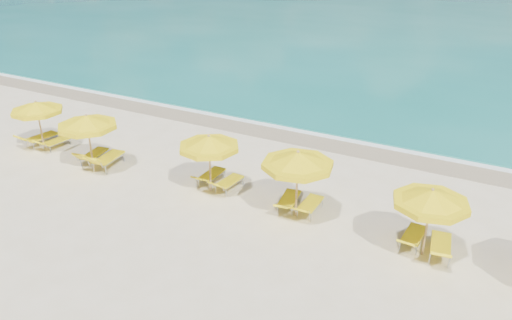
% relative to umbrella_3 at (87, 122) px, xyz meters
% --- Properties ---
extents(ground_plane, '(120.00, 120.00, 0.00)m').
position_rel_umbrella_3_xyz_m(ground_plane, '(6.78, 0.22, -2.07)').
color(ground_plane, beige).
extents(ocean, '(120.00, 80.00, 0.30)m').
position_rel_umbrella_3_xyz_m(ocean, '(6.78, 48.22, -2.07)').
color(ocean, '#136E64').
rests_on(ocean, ground).
extents(wet_sand_band, '(120.00, 2.60, 0.01)m').
position_rel_umbrella_3_xyz_m(wet_sand_band, '(6.78, 7.62, -2.07)').
color(wet_sand_band, tan).
rests_on(wet_sand_band, ground).
extents(foam_line, '(120.00, 1.20, 0.03)m').
position_rel_umbrella_3_xyz_m(foam_line, '(6.78, 8.42, -2.07)').
color(foam_line, white).
rests_on(foam_line, ground).
extents(whitecap_near, '(14.00, 0.36, 0.05)m').
position_rel_umbrella_3_xyz_m(whitecap_near, '(0.78, 17.22, -2.07)').
color(whitecap_near, white).
rests_on(whitecap_near, ground).
extents(umbrella_2, '(2.92, 2.92, 2.27)m').
position_rel_umbrella_3_xyz_m(umbrella_2, '(-3.64, 0.56, -0.14)').
color(umbrella_2, tan).
rests_on(umbrella_2, ground).
extents(umbrella_3, '(3.19, 3.19, 2.43)m').
position_rel_umbrella_3_xyz_m(umbrella_3, '(0.00, 0.00, 0.00)').
color(umbrella_3, tan).
rests_on(umbrella_3, ground).
extents(umbrella_4, '(2.69, 2.69, 2.32)m').
position_rel_umbrella_3_xyz_m(umbrella_4, '(5.36, 0.71, -0.09)').
color(umbrella_4, tan).
rests_on(umbrella_4, ground).
extents(umbrella_5, '(2.86, 2.86, 2.50)m').
position_rel_umbrella_3_xyz_m(umbrella_5, '(8.97, 0.59, 0.05)').
color(umbrella_5, tan).
rests_on(umbrella_5, ground).
extents(umbrella_6, '(2.52, 2.52, 2.30)m').
position_rel_umbrella_3_xyz_m(umbrella_6, '(13.34, 0.35, -0.11)').
color(umbrella_6, tan).
rests_on(umbrella_6, ground).
extents(lounger_2_left, '(0.85, 1.96, 0.81)m').
position_rel_umbrella_3_xyz_m(lounger_2_left, '(-4.02, 0.75, -1.84)').
color(lounger_2_left, '#A5A8AD').
rests_on(lounger_2_left, ground).
extents(lounger_2_right, '(0.69, 1.69, 0.68)m').
position_rel_umbrella_3_xyz_m(lounger_2_right, '(-3.12, 0.83, -1.87)').
color(lounger_2_right, '#A5A8AD').
rests_on(lounger_2_right, ground).
extents(lounger_3_left, '(0.88, 1.84, 0.84)m').
position_rel_umbrella_3_xyz_m(lounger_3_left, '(-0.46, 0.50, -1.85)').
color(lounger_3_left, '#A5A8AD').
rests_on(lounger_3_left, ground).
extents(lounger_3_right, '(0.94, 2.03, 0.93)m').
position_rel_umbrella_3_xyz_m(lounger_3_right, '(0.41, 0.44, -1.83)').
color(lounger_3_right, '#A5A8AD').
rests_on(lounger_3_right, ground).
extents(lounger_4_left, '(0.59, 1.73, 0.69)m').
position_rel_umbrella_3_xyz_m(lounger_4_left, '(5.00, 1.30, -1.87)').
color(lounger_4_left, '#A5A8AD').
rests_on(lounger_4_left, ground).
extents(lounger_4_right, '(0.68, 1.69, 0.71)m').
position_rel_umbrella_3_xyz_m(lounger_4_right, '(5.91, 1.13, -1.87)').
color(lounger_4_right, '#A5A8AD').
rests_on(lounger_4_right, ground).
extents(lounger_5_left, '(0.85, 1.85, 0.67)m').
position_rel_umbrella_3_xyz_m(lounger_5_left, '(8.53, 0.96, -1.86)').
color(lounger_5_left, '#A5A8AD').
rests_on(lounger_5_left, ground).
extents(lounger_5_right, '(0.60, 1.73, 0.70)m').
position_rel_umbrella_3_xyz_m(lounger_5_right, '(9.32, 0.98, -1.87)').
color(lounger_5_right, '#A5A8AD').
rests_on(lounger_5_right, ground).
extents(lounger_6_left, '(0.65, 1.76, 0.70)m').
position_rel_umbrella_3_xyz_m(lounger_6_left, '(12.95, 0.72, -1.87)').
color(lounger_6_left, '#A5A8AD').
rests_on(lounger_6_left, ground).
extents(lounger_6_right, '(0.84, 1.89, 0.79)m').
position_rel_umbrella_3_xyz_m(lounger_6_right, '(13.81, 0.53, -1.85)').
color(lounger_6_right, '#A5A8AD').
rests_on(lounger_6_right, ground).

